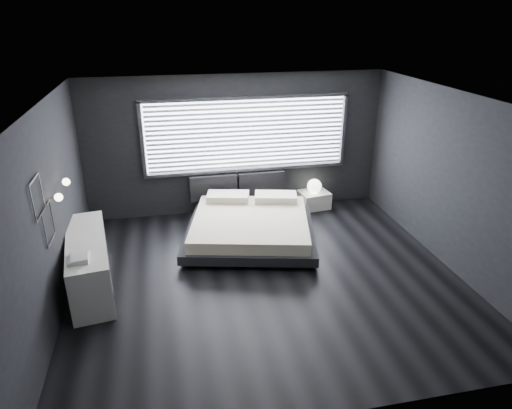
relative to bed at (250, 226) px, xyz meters
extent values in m
plane|color=black|center=(0.00, -1.34, -0.28)|extent=(6.00, 6.00, 0.00)
plane|color=white|center=(0.00, -1.34, 2.52)|extent=(6.00, 6.00, 0.00)
cube|color=black|center=(0.00, 1.41, 1.12)|extent=(6.00, 0.04, 2.80)
cube|color=black|center=(0.00, -4.09, 1.12)|extent=(6.00, 0.04, 2.80)
cube|color=black|center=(-3.00, -1.34, 1.12)|extent=(0.04, 5.50, 2.80)
cube|color=black|center=(3.00, -1.34, 1.12)|extent=(0.04, 5.50, 2.80)
cube|color=white|center=(0.20, 1.39, 1.33)|extent=(4.00, 0.02, 1.38)
cube|color=#47474C|center=(-1.84, 1.36, 1.33)|extent=(0.06, 0.08, 1.48)
cube|color=#47474C|center=(2.24, 1.36, 1.33)|extent=(0.06, 0.08, 1.48)
cube|color=#47474C|center=(0.20, 1.36, 2.06)|extent=(4.14, 0.08, 0.06)
cube|color=#47474C|center=(0.20, 1.36, 0.60)|extent=(4.14, 0.08, 0.06)
cube|color=silver|center=(0.20, 1.33, 1.33)|extent=(3.94, 0.03, 1.32)
cube|color=black|center=(-0.51, 1.30, 0.29)|extent=(0.96, 0.16, 0.52)
cube|color=black|center=(0.49, 1.30, 0.29)|extent=(0.96, 0.16, 0.52)
cylinder|color=silver|center=(-2.95, -1.29, 1.32)|extent=(0.10, 0.02, 0.02)
sphere|color=#FFE5B7|center=(-2.88, -1.29, 1.32)|extent=(0.11, 0.11, 0.11)
cylinder|color=silver|center=(-2.95, -0.69, 1.32)|extent=(0.10, 0.02, 0.02)
sphere|color=#FFE5B7|center=(-2.88, -0.69, 1.32)|extent=(0.11, 0.11, 0.11)
cube|color=#47474C|center=(-2.97, -1.89, 1.80)|extent=(0.01, 0.46, 0.02)
cube|color=#47474C|center=(-2.97, -1.89, 1.34)|extent=(0.01, 0.46, 0.02)
cube|color=#47474C|center=(-2.97, -1.66, 1.57)|extent=(0.01, 0.02, 0.46)
cube|color=#47474C|center=(-2.97, -2.12, 1.57)|extent=(0.01, 0.02, 0.46)
cube|color=#47474C|center=(-2.97, -1.64, 1.33)|extent=(0.01, 0.46, 0.02)
cube|color=#47474C|center=(-2.97, -1.64, 0.87)|extent=(0.01, 0.46, 0.02)
cube|color=#47474C|center=(-2.97, -1.41, 1.10)|extent=(0.01, 0.02, 0.46)
cube|color=#47474C|center=(-2.97, -1.87, 1.10)|extent=(0.01, 0.02, 0.46)
cube|color=black|center=(-1.18, -0.67, -0.23)|extent=(0.15, 0.15, 0.08)
cube|color=black|center=(0.75, -1.13, -0.23)|extent=(0.15, 0.15, 0.08)
cube|color=black|center=(-0.77, 1.05, -0.23)|extent=(0.15, 0.15, 0.08)
cube|color=black|center=(1.16, 0.59, -0.23)|extent=(0.15, 0.15, 0.08)
cube|color=black|center=(-0.01, -0.04, -0.11)|extent=(2.73, 2.66, 0.17)
cube|color=beige|center=(-0.01, -0.04, 0.08)|extent=(2.46, 2.46, 0.21)
cube|color=beige|center=(-0.28, 0.86, 0.25)|extent=(0.89, 0.61, 0.14)
cube|color=beige|center=(0.63, 0.64, 0.25)|extent=(0.89, 0.61, 0.14)
cube|color=white|center=(1.61, 1.16, -0.10)|extent=(0.66, 0.58, 0.35)
sphere|color=white|center=(1.59, 1.13, 0.22)|extent=(0.30, 0.30, 0.30)
cube|color=white|center=(-2.68, -1.01, 0.13)|extent=(0.84, 2.07, 0.80)
cube|color=#47474C|center=(-2.40, -0.97, 0.13)|extent=(0.29, 1.96, 0.78)
cube|color=silver|center=(-2.69, -1.62, 0.55)|extent=(0.28, 0.36, 0.04)
cube|color=silver|center=(-2.68, -1.64, 0.58)|extent=(0.27, 0.33, 0.03)
camera|label=1|loc=(-1.44, -7.36, 3.66)|focal=32.00mm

